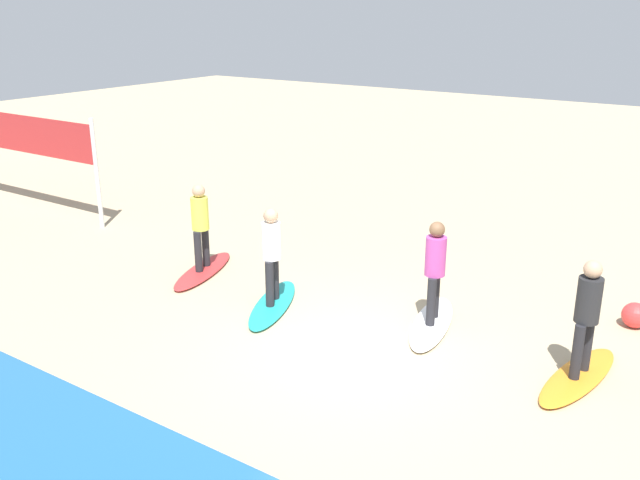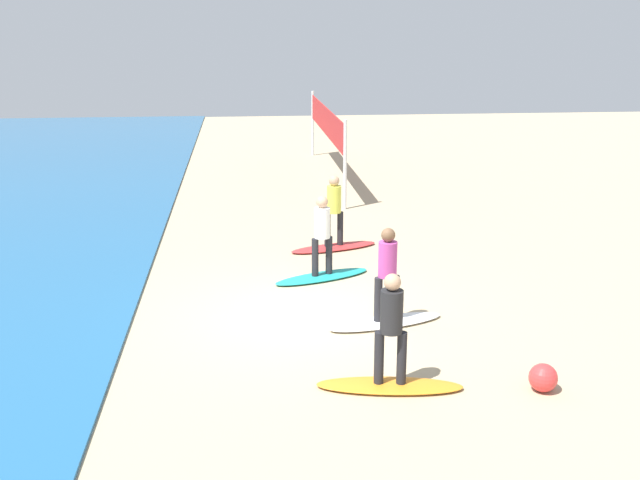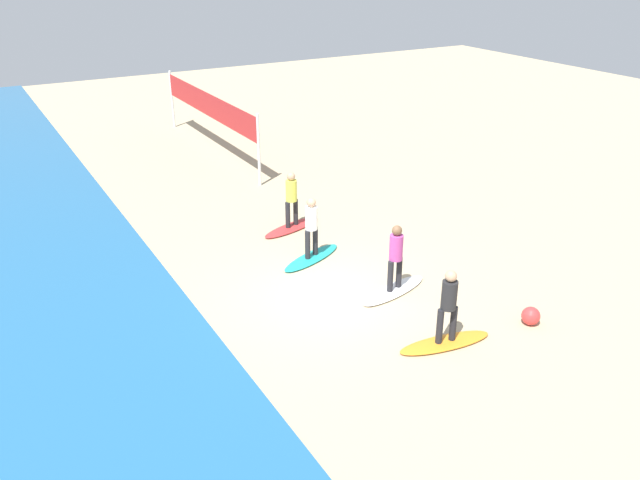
# 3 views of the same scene
# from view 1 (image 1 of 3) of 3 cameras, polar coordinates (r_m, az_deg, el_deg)

# --- Properties ---
(ground_plane) EXTENTS (60.00, 60.00, 0.00)m
(ground_plane) POSITION_cam_1_polar(r_m,az_deg,el_deg) (10.31, 2.90, -9.14)
(ground_plane) COLOR tan
(surfboard_orange) EXTENTS (0.85, 2.16, 0.09)m
(surfboard_orange) POSITION_cam_1_polar(r_m,az_deg,el_deg) (10.19, 20.57, -10.51)
(surfboard_orange) COLOR orange
(surfboard_orange) RESTS_ON ground
(surfer_orange) EXTENTS (0.32, 0.46, 1.64)m
(surfer_orange) POSITION_cam_1_polar(r_m,az_deg,el_deg) (9.76, 21.23, -5.41)
(surfer_orange) COLOR #232328
(surfer_orange) RESTS_ON surfboard_orange
(surfboard_white) EXTENTS (1.07, 2.17, 0.09)m
(surfboard_white) POSITION_cam_1_polar(r_m,az_deg,el_deg) (11.17, 9.22, -6.79)
(surfboard_white) COLOR white
(surfboard_white) RESTS_ON ground
(surfer_white) EXTENTS (0.32, 0.45, 1.64)m
(surfer_white) POSITION_cam_1_polar(r_m,az_deg,el_deg) (10.78, 9.49, -2.03)
(surfer_white) COLOR #232328
(surfer_white) RESTS_ON surfboard_white
(surfboard_teal) EXTENTS (1.31, 2.16, 0.09)m
(surfboard_teal) POSITION_cam_1_polar(r_m,az_deg,el_deg) (11.71, -3.92, -5.32)
(surfboard_teal) COLOR teal
(surfboard_teal) RESTS_ON ground
(surfer_teal) EXTENTS (0.32, 0.44, 1.64)m
(surfer_teal) POSITION_cam_1_polar(r_m,az_deg,el_deg) (11.34, -4.03, -0.75)
(surfer_teal) COLOR #232328
(surfer_teal) RESTS_ON surfboard_teal
(surfboard_red) EXTENTS (1.16, 2.17, 0.09)m
(surfboard_red) POSITION_cam_1_polar(r_m,az_deg,el_deg) (13.31, -9.63, -2.50)
(surfboard_red) COLOR red
(surfboard_red) RESTS_ON ground
(surfer_red) EXTENTS (0.32, 0.45, 1.64)m
(surfer_red) POSITION_cam_1_polar(r_m,az_deg,el_deg) (12.99, -9.87, 1.58)
(surfer_red) COLOR #232328
(surfer_red) RESTS_ON surfboard_red
(beach_ball) EXTENTS (0.41, 0.41, 0.41)m
(beach_ball) POSITION_cam_1_polar(r_m,az_deg,el_deg) (11.99, 24.59, -5.68)
(beach_ball) COLOR #E53838
(beach_ball) RESTS_ON ground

